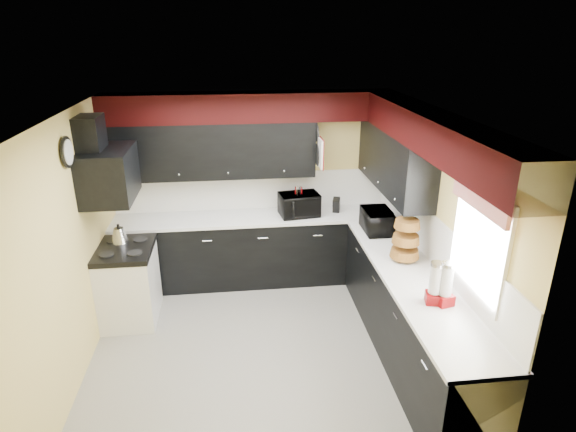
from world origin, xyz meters
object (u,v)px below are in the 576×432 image
object	(u,v)px
microwave	(377,221)
knife_block	(336,205)
kettle	(119,235)
toaster_oven	(299,205)
utensil_crock	(298,209)

from	to	relation	value
microwave	knife_block	distance (m)	0.77
microwave	kettle	distance (m)	3.03
toaster_oven	knife_block	xyz separation A→B (m)	(0.50, 0.05, -0.05)
microwave	utensil_crock	size ratio (longest dim) A/B	3.00
utensil_crock	knife_block	world-z (taller)	knife_block
toaster_oven	knife_block	distance (m)	0.51
utensil_crock	knife_block	size ratio (longest dim) A/B	0.82
microwave	knife_block	bearing A→B (deg)	27.26
utensil_crock	kettle	world-z (taller)	utensil_crock
toaster_oven	microwave	distance (m)	1.06
microwave	knife_block	xyz separation A→B (m)	(-0.35, 0.68, -0.04)
microwave	knife_block	world-z (taller)	microwave
microwave	utensil_crock	bearing A→B (deg)	53.45
toaster_oven	utensil_crock	world-z (taller)	toaster_oven
utensil_crock	kettle	xyz separation A→B (m)	(-2.16, -0.55, -0.01)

